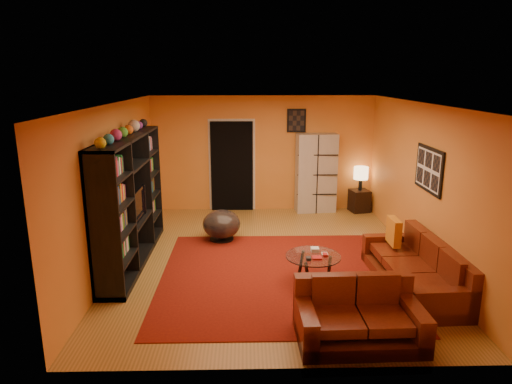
{
  "coord_description": "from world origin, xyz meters",
  "views": [
    {
      "loc": [
        -0.39,
        -7.22,
        3.03
      ],
      "look_at": [
        -0.22,
        0.1,
        1.15
      ],
      "focal_mm": 32.0,
      "sensor_mm": 36.0,
      "label": 1
    }
  ],
  "objects_px": {
    "bowl_chair": "(222,224)",
    "storage_cabinet": "(316,173)",
    "table_lamp": "(361,174)",
    "loveseat": "(357,315)",
    "tv": "(133,205)",
    "sofa": "(419,269)",
    "coffee_table": "(313,259)",
    "side_table": "(359,201)",
    "entertainment_unit": "(131,200)"
  },
  "relations": [
    {
      "from": "bowl_chair",
      "to": "storage_cabinet",
      "type": "bearing_deg",
      "value": 42.35
    },
    {
      "from": "table_lamp",
      "to": "loveseat",
      "type": "bearing_deg",
      "value": -104.02
    },
    {
      "from": "tv",
      "to": "loveseat",
      "type": "distance_m",
      "value": 4.0
    },
    {
      "from": "sofa",
      "to": "coffee_table",
      "type": "xyz_separation_m",
      "value": [
        -1.53,
        0.22,
        0.09
      ]
    },
    {
      "from": "tv",
      "to": "loveseat",
      "type": "height_order",
      "value": "tv"
    },
    {
      "from": "sofa",
      "to": "coffee_table",
      "type": "bearing_deg",
      "value": 169.25
    },
    {
      "from": "tv",
      "to": "table_lamp",
      "type": "xyz_separation_m",
      "value": [
        4.43,
        2.78,
        -0.09
      ]
    },
    {
      "from": "tv",
      "to": "side_table",
      "type": "relative_size",
      "value": 1.74
    },
    {
      "from": "bowl_chair",
      "to": "loveseat",
      "type": "bearing_deg",
      "value": -62.25
    },
    {
      "from": "loveseat",
      "to": "bowl_chair",
      "type": "distance_m",
      "value": 3.79
    },
    {
      "from": "sofa",
      "to": "storage_cabinet",
      "type": "height_order",
      "value": "storage_cabinet"
    },
    {
      "from": "bowl_chair",
      "to": "table_lamp",
      "type": "xyz_separation_m",
      "value": [
        3.05,
        1.82,
        0.57
      ]
    },
    {
      "from": "bowl_chair",
      "to": "sofa",
      "type": "bearing_deg",
      "value": -34.59
    },
    {
      "from": "entertainment_unit",
      "to": "sofa",
      "type": "height_order",
      "value": "entertainment_unit"
    },
    {
      "from": "coffee_table",
      "to": "side_table",
      "type": "bearing_deg",
      "value": 66.37
    },
    {
      "from": "storage_cabinet",
      "to": "sofa",
      "type": "bearing_deg",
      "value": -81.99
    },
    {
      "from": "tv",
      "to": "coffee_table",
      "type": "xyz_separation_m",
      "value": [
        2.83,
        -0.87,
        -0.6
      ]
    },
    {
      "from": "coffee_table",
      "to": "table_lamp",
      "type": "relative_size",
      "value": 1.54
    },
    {
      "from": "sofa",
      "to": "storage_cabinet",
      "type": "relative_size",
      "value": 1.24
    },
    {
      "from": "entertainment_unit",
      "to": "coffee_table",
      "type": "xyz_separation_m",
      "value": [
        2.88,
        -0.9,
        -0.68
      ]
    },
    {
      "from": "coffee_table",
      "to": "tv",
      "type": "bearing_deg",
      "value": 162.98
    },
    {
      "from": "table_lamp",
      "to": "coffee_table",
      "type": "bearing_deg",
      "value": -113.63
    },
    {
      "from": "sofa",
      "to": "table_lamp",
      "type": "xyz_separation_m",
      "value": [
        0.07,
        3.87,
        0.6
      ]
    },
    {
      "from": "tv",
      "to": "sofa",
      "type": "height_order",
      "value": "tv"
    },
    {
      "from": "bowl_chair",
      "to": "table_lamp",
      "type": "bearing_deg",
      "value": 30.73
    },
    {
      "from": "entertainment_unit",
      "to": "storage_cabinet",
      "type": "bearing_deg",
      "value": 38.87
    },
    {
      "from": "sofa",
      "to": "tv",
      "type": "bearing_deg",
      "value": 163.53
    },
    {
      "from": "storage_cabinet",
      "to": "bowl_chair",
      "type": "bearing_deg",
      "value": -143.08
    },
    {
      "from": "storage_cabinet",
      "to": "table_lamp",
      "type": "height_order",
      "value": "storage_cabinet"
    },
    {
      "from": "entertainment_unit",
      "to": "coffee_table",
      "type": "height_order",
      "value": "entertainment_unit"
    },
    {
      "from": "entertainment_unit",
      "to": "table_lamp",
      "type": "bearing_deg",
      "value": 31.54
    },
    {
      "from": "storage_cabinet",
      "to": "side_table",
      "type": "distance_m",
      "value": 1.19
    },
    {
      "from": "sofa",
      "to": "bowl_chair",
      "type": "bearing_deg",
      "value": 142.99
    },
    {
      "from": "sofa",
      "to": "side_table",
      "type": "bearing_deg",
      "value": 86.56
    },
    {
      "from": "storage_cabinet",
      "to": "entertainment_unit",
      "type": "bearing_deg",
      "value": -146.56
    },
    {
      "from": "side_table",
      "to": "storage_cabinet",
      "type": "bearing_deg",
      "value": 177.16
    },
    {
      "from": "tv",
      "to": "storage_cabinet",
      "type": "xyz_separation_m",
      "value": [
        3.42,
        2.83,
        -0.08
      ]
    },
    {
      "from": "tv",
      "to": "loveseat",
      "type": "xyz_separation_m",
      "value": [
        3.14,
        -2.39,
        -0.69
      ]
    },
    {
      "from": "table_lamp",
      "to": "side_table",
      "type": "bearing_deg",
      "value": -90.0
    },
    {
      "from": "entertainment_unit",
      "to": "tv",
      "type": "relative_size",
      "value": 3.44
    },
    {
      "from": "entertainment_unit",
      "to": "bowl_chair",
      "type": "bearing_deg",
      "value": 33.21
    },
    {
      "from": "sofa",
      "to": "bowl_chair",
      "type": "xyz_separation_m",
      "value": [
        -2.99,
        2.06,
        0.03
      ]
    },
    {
      "from": "tv",
      "to": "coffee_table",
      "type": "height_order",
      "value": "tv"
    },
    {
      "from": "loveseat",
      "to": "coffee_table",
      "type": "distance_m",
      "value": 1.55
    },
    {
      "from": "side_table",
      "to": "bowl_chair",
      "type": "bearing_deg",
      "value": -149.27
    },
    {
      "from": "tv",
      "to": "sofa",
      "type": "relative_size",
      "value": 0.4
    },
    {
      "from": "tv",
      "to": "bowl_chair",
      "type": "xyz_separation_m",
      "value": [
        1.38,
        0.97,
        -0.66
      ]
    },
    {
      "from": "sofa",
      "to": "side_table",
      "type": "xyz_separation_m",
      "value": [
        0.07,
        3.87,
        -0.04
      ]
    },
    {
      "from": "storage_cabinet",
      "to": "table_lamp",
      "type": "relative_size",
      "value": 3.31
    },
    {
      "from": "storage_cabinet",
      "to": "side_table",
      "type": "relative_size",
      "value": 3.56
    }
  ]
}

